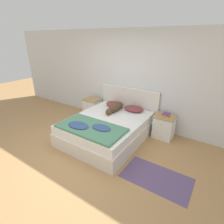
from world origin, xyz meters
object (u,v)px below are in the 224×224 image
at_px(pillow_left, 115,104).
at_px(nightstand_left, 93,108).
at_px(pillow_right, 134,109).
at_px(book_stack, 165,115).
at_px(bed, 107,129).
at_px(nightstand_right, 164,127).
at_px(dog, 115,107).

bearing_deg(pillow_left, nightstand_left, 178.58).
relative_size(pillow_right, book_stack, 2.56).
bearing_deg(nightstand_left, bed, -35.63).
bearing_deg(book_stack, nightstand_right, -75.05).
relative_size(nightstand_left, pillow_right, 1.10).
distance_m(nightstand_left, nightstand_right, 2.28).
distance_m(nightstand_right, dog, 1.33).
bearing_deg(pillow_left, bed, -69.41).
bearing_deg(pillow_left, nightstand_right, 0.83).
height_order(bed, pillow_left, pillow_left).
relative_size(nightstand_right, pillow_left, 1.10).
height_order(nightstand_left, nightstand_right, same).
bearing_deg(nightstand_right, book_stack, 104.95).
bearing_deg(nightstand_right, pillow_left, -179.17).
height_order(bed, nightstand_left, nightstand_left).
xyz_separation_m(bed, pillow_left, (-0.30, 0.80, 0.33)).
xyz_separation_m(nightstand_right, pillow_right, (-0.84, -0.02, 0.30)).
height_order(bed, pillow_right, pillow_right).
bearing_deg(nightstand_right, dog, -166.11).
bearing_deg(book_stack, dog, -165.70).
distance_m(nightstand_left, pillow_left, 0.89).
distance_m(nightstand_right, pillow_left, 1.47).
relative_size(pillow_right, dog, 0.66).
distance_m(pillow_left, dog, 0.35).
bearing_deg(pillow_left, dog, -56.23).
bearing_deg(bed, nightstand_left, 144.37).
distance_m(nightstand_left, book_stack, 2.30).
xyz_separation_m(nightstand_left, pillow_right, (1.44, -0.02, 0.30)).
height_order(nightstand_right, pillow_left, pillow_left).
xyz_separation_m(nightstand_right, pillow_left, (-1.44, -0.02, 0.30)).
relative_size(nightstand_right, dog, 0.72).
bearing_deg(pillow_left, pillow_right, 0.00).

